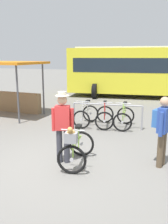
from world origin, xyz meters
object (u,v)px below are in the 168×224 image
at_px(racked_bike_white, 86,115).
at_px(racked_bike_lime, 124,118).
at_px(racked_bike_red, 105,117).
at_px(featured_bicycle, 76,147).
at_px(person_with_featured_bike, 63,124).
at_px(bus_distant, 150,69).
at_px(market_stall, 11,83).
at_px(pedestrian_with_backpack, 162,127).

xyz_separation_m(racked_bike_white, racked_bike_lime, (1.39, 0.13, 0.00)).
relative_size(racked_bike_red, featured_bicycle, 0.99).
bearing_deg(racked_bike_red, featured_bicycle, -85.95).
height_order(racked_bike_white, person_with_featured_bike, person_with_featured_bike).
bearing_deg(person_with_featured_bike, racked_bike_lime, 76.61).
bearing_deg(bus_distant, racked_bike_red, -96.89).
bearing_deg(bus_distant, racked_bike_lime, -91.54).
distance_m(racked_bike_white, person_with_featured_bike, 3.42).
bearing_deg(market_stall, pedestrian_with_backpack, -27.47).
height_order(racked_bike_white, bus_distant, bus_distant).
xyz_separation_m(racked_bike_white, pedestrian_with_backpack, (2.79, -2.73, 0.57)).
height_order(racked_bike_red, featured_bicycle, featured_bicycle).
height_order(racked_bike_red, person_with_featured_bike, person_with_featured_bike).
xyz_separation_m(pedestrian_with_backpack, bus_distant, (-1.20, 10.20, 0.80)).
relative_size(racked_bike_white, person_with_featured_bike, 0.63).
xyz_separation_m(racked_bike_lime, pedestrian_with_backpack, (1.39, -2.86, 0.57)).
bearing_deg(racked_bike_red, bus_distant, 83.11).
relative_size(racked_bike_red, racked_bike_lime, 1.07).
relative_size(racked_bike_lime, pedestrian_with_backpack, 0.70).
bearing_deg(market_stall, racked_bike_white, -9.94).
bearing_deg(pedestrian_with_backpack, featured_bicycle, -158.94).
distance_m(person_with_featured_bike, market_stall, 5.87).
relative_size(pedestrian_with_backpack, bus_distant, 0.16).
relative_size(racked_bike_red, person_with_featured_bike, 0.71).
distance_m(racked_bike_red, bus_distant, 7.58).
xyz_separation_m(bus_distant, market_stall, (-5.31, -6.81, -0.35)).
relative_size(racked_bike_white, racked_bike_lime, 0.95).
distance_m(racked_bike_white, featured_bicycle, 3.57).
bearing_deg(racked_bike_white, pedestrian_with_backpack, -44.44).
bearing_deg(bus_distant, racked_bike_white, -102.03).
height_order(pedestrian_with_backpack, market_stall, market_stall).
bearing_deg(bus_distant, pedestrian_with_backpack, -83.32).
bearing_deg(racked_bike_lime, pedestrian_with_backpack, -64.04).
height_order(racked_bike_white, featured_bicycle, featured_bicycle).
distance_m(racked_bike_white, market_stall, 3.92).
height_order(person_with_featured_bike, market_stall, market_stall).
relative_size(featured_bicycle, bus_distant, 0.12).
bearing_deg(racked_bike_lime, market_stall, 174.15).
bearing_deg(person_with_featured_bike, bus_distant, 84.61).
xyz_separation_m(racked_bike_red, featured_bicycle, (0.25, -3.51, 0.12)).
height_order(racked_bike_white, racked_bike_red, same).
bearing_deg(racked_bike_red, racked_bike_white, -174.74).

